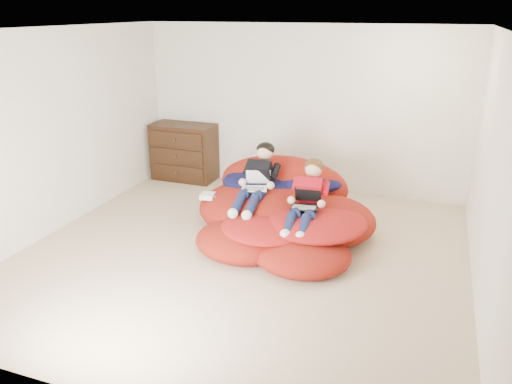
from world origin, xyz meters
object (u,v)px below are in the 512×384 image
Objects in this scene: beanbag_pile at (283,212)px; laptop_black at (306,202)px; younger_boy at (308,195)px; laptop_white at (256,183)px; older_boy at (258,177)px; dresser at (184,152)px.

beanbag_pile is 0.57m from laptop_black.
younger_boy is (0.37, -0.24, 0.36)m from beanbag_pile.
laptop_white is at bearing 161.32° from laptop_black.
older_boy reaches higher than beanbag_pile.
laptop_white is (-0.71, 0.17, 0.00)m from younger_boy.
beanbag_pile is 5.79× the size of laptop_white.
older_boy is 0.76m from younger_boy.
beanbag_pile is 6.62× the size of laptop_black.
older_boy is at bearing 177.72° from beanbag_pile.
younger_boy is at bearing -33.56° from dresser.
dresser is at bearing 141.78° from older_boy.
dresser is 2.93× the size of laptop_black.
younger_boy is at bearing -32.20° from beanbag_pile.
younger_boy is 3.02× the size of laptop_black.
older_boy reaches higher than younger_boy.
older_boy is 0.10m from laptop_white.
younger_boy is 0.09m from laptop_black.
younger_boy is at bearing -19.22° from older_boy.
older_boy is (-0.34, 0.01, 0.42)m from beanbag_pile.
dresser is at bearing 146.21° from beanbag_pile.
laptop_white is (0.00, -0.07, -0.06)m from older_boy.
older_boy reaches higher than laptop_black.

